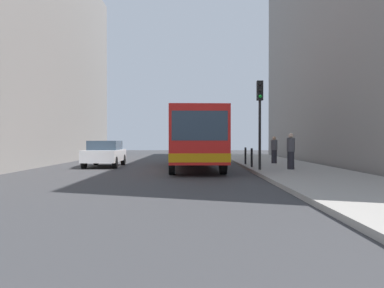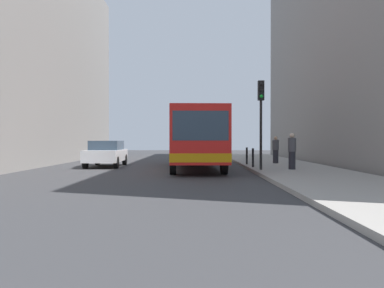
{
  "view_description": "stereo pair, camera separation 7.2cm",
  "coord_description": "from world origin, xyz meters",
  "px_view_note": "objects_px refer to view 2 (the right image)",
  "views": [
    {
      "loc": [
        0.42,
        -19.36,
        1.52
      ],
      "look_at": [
        0.36,
        0.08,
        1.33
      ],
      "focal_mm": 37.25,
      "sensor_mm": 36.0,
      "label": 1
    },
    {
      "loc": [
        0.49,
        -19.36,
        1.52
      ],
      "look_at": [
        0.36,
        0.08,
        1.33
      ],
      "focal_mm": 37.25,
      "sensor_mm": 36.0,
      "label": 2
    }
  ],
  "objects_px": {
    "bus": "(195,136)",
    "pedestrian_near_signal": "(292,151)",
    "bollard_mid": "(247,156)",
    "traffic_light": "(261,108)",
    "car_beside_bus": "(106,153)",
    "car_behind_bus": "(199,149)",
    "bollard_near": "(253,158)",
    "pedestrian_mid_sidewalk": "(276,150)"
  },
  "relations": [
    {
      "from": "car_behind_bus",
      "to": "pedestrian_near_signal",
      "type": "distance_m",
      "value": 13.34
    },
    {
      "from": "bollard_near",
      "to": "pedestrian_mid_sidewalk",
      "type": "relative_size",
      "value": 0.6
    },
    {
      "from": "car_beside_bus",
      "to": "bollard_mid",
      "type": "bearing_deg",
      "value": 177.42
    },
    {
      "from": "pedestrian_mid_sidewalk",
      "to": "traffic_light",
      "type": "bearing_deg",
      "value": 179.33
    },
    {
      "from": "bollard_mid",
      "to": "pedestrian_near_signal",
      "type": "xyz_separation_m",
      "value": [
        1.61,
        -3.86,
        0.37
      ]
    },
    {
      "from": "car_behind_bus",
      "to": "pedestrian_mid_sidewalk",
      "type": "bearing_deg",
      "value": 119.24
    },
    {
      "from": "car_beside_bus",
      "to": "bollard_mid",
      "type": "distance_m",
      "value": 8.0
    },
    {
      "from": "bus",
      "to": "car_behind_bus",
      "type": "height_order",
      "value": "bus"
    },
    {
      "from": "car_beside_bus",
      "to": "bollard_mid",
      "type": "height_order",
      "value": "car_beside_bus"
    },
    {
      "from": "car_beside_bus",
      "to": "bollard_near",
      "type": "relative_size",
      "value": 4.68
    },
    {
      "from": "car_behind_bus",
      "to": "traffic_light",
      "type": "xyz_separation_m",
      "value": [
        2.72,
        -12.96,
        2.22
      ]
    },
    {
      "from": "car_behind_bus",
      "to": "bollard_mid",
      "type": "bearing_deg",
      "value": 106.18
    },
    {
      "from": "car_behind_bus",
      "to": "car_beside_bus",
      "type": "bearing_deg",
      "value": 57.73
    },
    {
      "from": "car_behind_bus",
      "to": "pedestrian_mid_sidewalk",
      "type": "height_order",
      "value": "pedestrian_mid_sidewalk"
    },
    {
      "from": "bus",
      "to": "bollard_mid",
      "type": "height_order",
      "value": "bus"
    },
    {
      "from": "car_behind_bus",
      "to": "traffic_light",
      "type": "height_order",
      "value": "traffic_light"
    },
    {
      "from": "bollard_mid",
      "to": "pedestrian_mid_sidewalk",
      "type": "xyz_separation_m",
      "value": [
        1.83,
        0.98,
        0.31
      ]
    },
    {
      "from": "bollard_mid",
      "to": "car_behind_bus",
      "type": "bearing_deg",
      "value": 106.57
    },
    {
      "from": "car_beside_bus",
      "to": "car_behind_bus",
      "type": "height_order",
      "value": "same"
    },
    {
      "from": "traffic_light",
      "to": "bollard_near",
      "type": "relative_size",
      "value": 4.32
    },
    {
      "from": "traffic_light",
      "to": "bollard_near",
      "type": "bearing_deg",
      "value": 93.15
    },
    {
      "from": "bollard_mid",
      "to": "pedestrian_near_signal",
      "type": "bearing_deg",
      "value": -67.37
    },
    {
      "from": "bollard_mid",
      "to": "pedestrian_near_signal",
      "type": "height_order",
      "value": "pedestrian_near_signal"
    },
    {
      "from": "bus",
      "to": "bollard_mid",
      "type": "bearing_deg",
      "value": -164.32
    },
    {
      "from": "pedestrian_near_signal",
      "to": "pedestrian_mid_sidewalk",
      "type": "height_order",
      "value": "pedestrian_near_signal"
    },
    {
      "from": "pedestrian_near_signal",
      "to": "bollard_mid",
      "type": "bearing_deg",
      "value": -23.81
    },
    {
      "from": "car_behind_bus",
      "to": "bollard_near",
      "type": "relative_size",
      "value": 4.64
    },
    {
      "from": "traffic_light",
      "to": "car_beside_bus",
      "type": "bearing_deg",
      "value": 151.93
    },
    {
      "from": "bus",
      "to": "car_beside_bus",
      "type": "xyz_separation_m",
      "value": [
        -5.04,
        1.11,
        -0.94
      ]
    },
    {
      "from": "bus",
      "to": "pedestrian_near_signal",
      "type": "distance_m",
      "value": 5.45
    },
    {
      "from": "bus",
      "to": "car_beside_bus",
      "type": "relative_size",
      "value": 2.5
    },
    {
      "from": "car_behind_bus",
      "to": "bollard_mid",
      "type": "distance_m",
      "value": 9.17
    },
    {
      "from": "traffic_light",
      "to": "bollard_mid",
      "type": "relative_size",
      "value": 4.32
    },
    {
      "from": "bollard_mid",
      "to": "bus",
      "type": "bearing_deg",
      "value": -161.93
    },
    {
      "from": "car_beside_bus",
      "to": "bollard_mid",
      "type": "xyz_separation_m",
      "value": [
        7.99,
        -0.15,
        -0.16
      ]
    },
    {
      "from": "bus",
      "to": "bollard_near",
      "type": "bearing_deg",
      "value": 152.4
    },
    {
      "from": "traffic_light",
      "to": "bollard_mid",
      "type": "height_order",
      "value": "traffic_light"
    },
    {
      "from": "car_behind_bus",
      "to": "bollard_near",
      "type": "bearing_deg",
      "value": 102.82
    },
    {
      "from": "pedestrian_near_signal",
      "to": "pedestrian_mid_sidewalk",
      "type": "relative_size",
      "value": 1.07
    },
    {
      "from": "bus",
      "to": "pedestrian_mid_sidewalk",
      "type": "bearing_deg",
      "value": -160.28
    },
    {
      "from": "bus",
      "to": "car_beside_bus",
      "type": "height_order",
      "value": "bus"
    },
    {
      "from": "car_beside_bus",
      "to": "pedestrian_near_signal",
      "type": "xyz_separation_m",
      "value": [
        9.6,
        -4.01,
        0.21
      ]
    }
  ]
}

